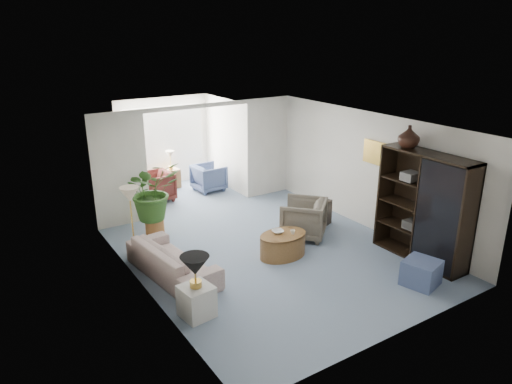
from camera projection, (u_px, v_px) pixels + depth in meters
floor at (273, 255)px, 9.08m from camera, size 6.00×6.00×0.00m
sunroom_floor at (183, 195)px, 12.33m from camera, size 2.60×2.60×0.00m
back_pier_left at (120, 170)px, 10.08m from camera, size 1.20×0.12×2.50m
back_pier_right at (268, 147)px, 12.02m from camera, size 1.20×0.12×2.50m
back_header at (198, 106)px, 10.66m from camera, size 2.60×0.12×0.10m
window_pane at (164, 135)px, 12.73m from camera, size 2.20×0.02×1.50m
window_blinds at (164, 135)px, 12.71m from camera, size 2.20×0.02×1.50m
framed_picture at (375, 152)px, 9.70m from camera, size 0.04×0.50×0.40m
sofa at (173, 260)px, 8.24m from camera, size 1.03×2.10×0.59m
end_table at (197, 301)px, 7.08m from camera, size 0.50×0.50×0.50m
table_lamp at (195, 266)px, 6.88m from camera, size 0.44×0.44×0.30m
floor_lamp at (130, 195)px, 8.60m from camera, size 0.36×0.36×0.28m
coffee_table at (283, 245)px, 8.97m from camera, size 1.13×1.13×0.45m
coffee_bowl at (278, 232)px, 8.94m from camera, size 0.26×0.26×0.05m
coffee_cup at (293, 232)px, 8.88m from camera, size 0.11×0.11×0.08m
wingback_chair at (303, 218)px, 9.76m from camera, size 1.22×1.23×0.80m
side_table_dark at (320, 213)px, 10.39m from camera, size 0.56×0.51×0.55m
entertainment_cabinet at (424, 207)px, 8.63m from camera, size 0.49×1.84×2.04m
cabinet_urn at (409, 137)px, 8.62m from camera, size 0.39×0.39×0.41m
ottoman at (421, 273)px, 7.97m from camera, size 0.67×0.67×0.43m
plant_pot at (155, 226)px, 10.01m from camera, size 0.40×0.40×0.32m
house_plant at (152, 191)px, 9.75m from camera, size 1.13×0.98×1.25m
sunroom_chair_blue at (209, 178)px, 12.58m from camera, size 0.81×0.79×0.70m
sunroom_chair_maroon at (155, 187)px, 11.80m from camera, size 0.85×0.83×0.74m
sunroom_table at (172, 178)px, 12.82m from camera, size 0.44×0.35×0.51m
shelf_clutter at (427, 206)px, 8.49m from camera, size 0.30×1.13×1.06m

